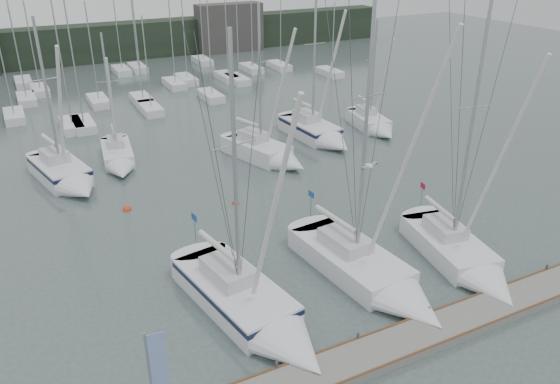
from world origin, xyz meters
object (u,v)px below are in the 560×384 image
Objects in this scene: sailboat_near_center at (378,280)px; sailboat_mid_b at (119,160)px; sailboat_mid_c at (270,155)px; sailboat_mid_e at (375,125)px; sailboat_near_right at (467,262)px; buoy_c at (127,210)px; buoy_a at (236,204)px; sailboat_mid_d at (320,134)px; dock_banner at (156,374)px; sailboat_mid_a at (67,177)px; sailboat_near_left at (257,313)px.

sailboat_near_center is 24.02m from sailboat_mid_b.
sailboat_mid_c is 12.07m from sailboat_mid_e.
sailboat_near_right is 25.02× the size of buoy_c.
sailboat_mid_b is at bearing 81.41° from buoy_c.
sailboat_mid_d is at bearing 35.28° from buoy_a.
dock_banner is (-26.72, -24.22, 2.45)m from sailboat_mid_e.
sailboat_mid_c is 7.72m from buoy_a.
sailboat_near_right reaches higher than sailboat_mid_a.
sailboat_mid_e is 20.56× the size of buoy_a.
sailboat_near_center is 13.15m from dock_banner.
sailboat_near_left is at bearing -127.70° from sailboat_mid_e.
sailboat_mid_a is at bearing 139.73° from sailboat_near_right.
sailboat_near_center reaches higher than dock_banner.
sailboat_mid_d is 1.30× the size of sailboat_mid_e.
sailboat_near_right is at bearing 15.47° from dock_banner.
buoy_a is at bearing 64.83° from dock_banner.
dock_banner reaches higher than buoy_a.
sailboat_near_center is at bearing -77.55° from buoy_a.
sailboat_mid_b is 11.67m from buoy_a.
sailboat_mid_d is 26.79× the size of buoy_a.
sailboat_near_center is at bearing -116.06° from sailboat_mid_c.
sailboat_mid_d is at bearing -0.57° from sailboat_mid_b.
sailboat_near_center is at bearing -62.64° from sailboat_mid_b.
sailboat_near_right is at bearing -63.56° from sailboat_mid_a.
sailboat_mid_d is (3.27, 21.07, 0.14)m from sailboat_near_right.
sailboat_near_center is 1.54× the size of sailboat_mid_b.
sailboat_mid_a is (-17.65, 21.33, 0.14)m from sailboat_near_right.
sailboat_mid_b is 18.12× the size of buoy_c.
sailboat_mid_c is at bearing 14.69° from buoy_c.
sailboat_mid_c reaches higher than dock_banner.
sailboat_mid_e reaches higher than dock_banner.
sailboat_mid_a is 24.55m from dock_banner.
sailboat_near_right is 1.08× the size of sailboat_mid_d.
sailboat_near_left is 14.75m from buoy_c.
sailboat_mid_c is 2.93× the size of dock_banner.
dock_banner is (-9.60, -16.23, 2.99)m from buoy_a.
dock_banner is (-2.83, -18.65, 2.99)m from buoy_c.
sailboat_mid_e is at bearing 34.10° from sailboat_near_left.
sailboat_mid_b is 0.78× the size of sailboat_mid_d.
sailboat_near_center is 1.32× the size of sailboat_mid_a.
sailboat_near_right is (11.92, -1.08, -0.09)m from sailboat_near_left.
buoy_a is at bearing -151.36° from sailboat_mid_c.
sailboat_near_center is at bearing -116.62° from sailboat_mid_e.
sailboat_near_center is 3.77× the size of dock_banner.
sailboat_mid_e is at bearing 76.69° from sailboat_near_right.
buoy_a is at bearing -54.23° from sailboat_mid_b.
buoy_a is (-17.13, -7.99, -0.54)m from sailboat_mid_e.
sailboat_mid_a is 20.92m from sailboat_mid_d.
sailboat_mid_e is (22.71, -2.24, 0.03)m from sailboat_mid_b.
sailboat_mid_d reaches higher than dock_banner.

